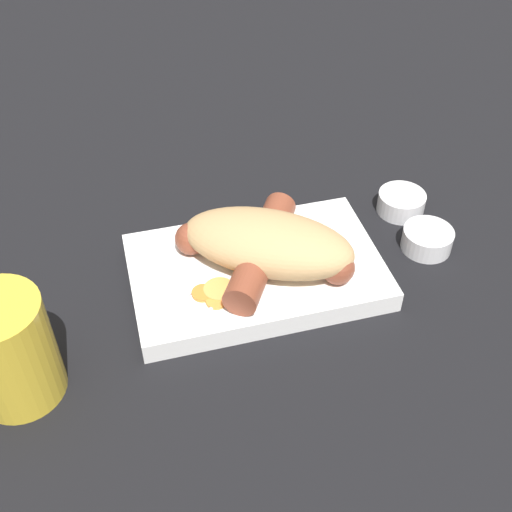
% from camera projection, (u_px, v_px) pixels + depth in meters
% --- Properties ---
extents(ground_plane, '(3.00, 3.00, 0.00)m').
position_uv_depth(ground_plane, '(256.00, 279.00, 0.65)').
color(ground_plane, black).
extents(food_tray, '(0.25, 0.15, 0.02)m').
position_uv_depth(food_tray, '(256.00, 272.00, 0.64)').
color(food_tray, white).
rests_on(food_tray, ground_plane).
extents(bread_roll, '(0.19, 0.16, 0.05)m').
position_uv_depth(bread_roll, '(268.00, 243.00, 0.62)').
color(bread_roll, tan).
rests_on(bread_roll, food_tray).
extents(sausage, '(0.16, 0.14, 0.03)m').
position_uv_depth(sausage, '(263.00, 253.00, 0.62)').
color(sausage, brown).
rests_on(sausage, food_tray).
extents(pickled_veggies, '(0.06, 0.05, 0.00)m').
position_uv_depth(pickled_veggies, '(213.00, 295.00, 0.60)').
color(pickled_veggies, orange).
rests_on(pickled_veggies, food_tray).
extents(condiment_cup_near, '(0.05, 0.05, 0.02)m').
position_uv_depth(condiment_cup_near, '(426.00, 239.00, 0.68)').
color(condiment_cup_near, white).
rests_on(condiment_cup_near, ground_plane).
extents(condiment_cup_far, '(0.05, 0.05, 0.02)m').
position_uv_depth(condiment_cup_far, '(401.00, 204.00, 0.72)').
color(condiment_cup_far, white).
rests_on(condiment_cup_far, ground_plane).
extents(drink_glass, '(0.07, 0.07, 0.10)m').
position_uv_depth(drink_glass, '(8.00, 351.00, 0.52)').
color(drink_glass, gold).
rests_on(drink_glass, ground_plane).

